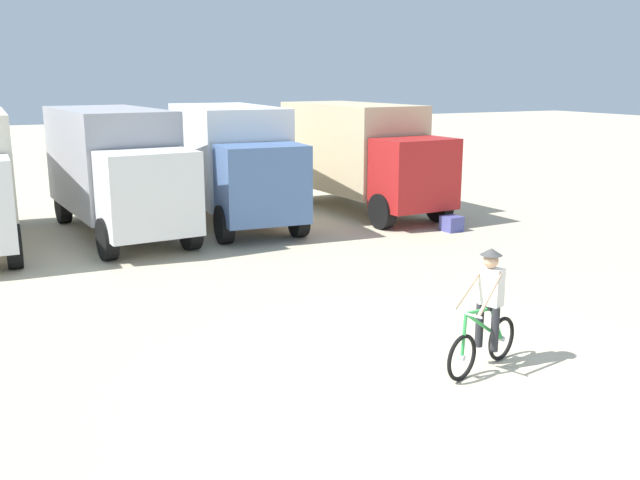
# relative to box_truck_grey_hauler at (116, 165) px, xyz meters

# --- Properties ---
(ground_plane) EXTENTS (120.00, 120.00, 0.00)m
(ground_plane) POSITION_rel_box_truck_grey_hauler_xyz_m (2.36, -11.50, -1.87)
(ground_plane) COLOR beige
(box_truck_grey_hauler) EXTENTS (2.92, 6.92, 3.35)m
(box_truck_grey_hauler) POSITION_rel_box_truck_grey_hauler_xyz_m (0.00, 0.00, 0.00)
(box_truck_grey_hauler) COLOR #9E9EA3
(box_truck_grey_hauler) RESTS_ON ground
(box_truck_white_box) EXTENTS (2.75, 6.87, 3.35)m
(box_truck_white_box) POSITION_rel_box_truck_grey_hauler_xyz_m (3.39, 0.28, 0.00)
(box_truck_white_box) COLOR white
(box_truck_white_box) RESTS_ON ground
(box_truck_tan_camper) EXTENTS (2.82, 6.89, 3.35)m
(box_truck_tan_camper) POSITION_rel_box_truck_grey_hauler_xyz_m (7.60, 0.18, 0.00)
(box_truck_tan_camper) COLOR #CCB78E
(box_truck_tan_camper) RESTS_ON ground
(cyclist_orange_shirt) EXTENTS (1.65, 0.72, 1.82)m
(cyclist_orange_shirt) POSITION_rel_box_truck_grey_hauler_xyz_m (3.10, -11.72, -1.03)
(cyclist_orange_shirt) COLOR black
(cyclist_orange_shirt) RESTS_ON ground
(supply_crate) EXTENTS (0.55, 0.54, 0.42)m
(supply_crate) POSITION_rel_box_truck_grey_hauler_xyz_m (8.36, -3.72, -1.66)
(supply_crate) COLOR #4C5199
(supply_crate) RESTS_ON ground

